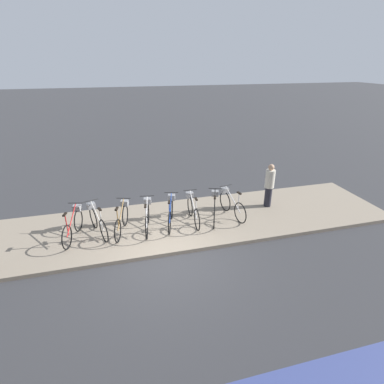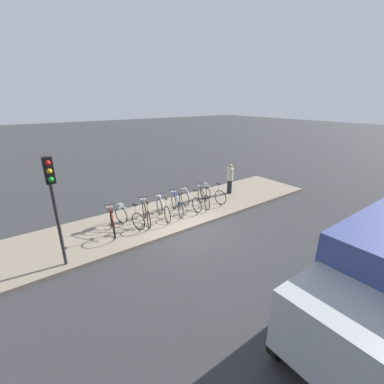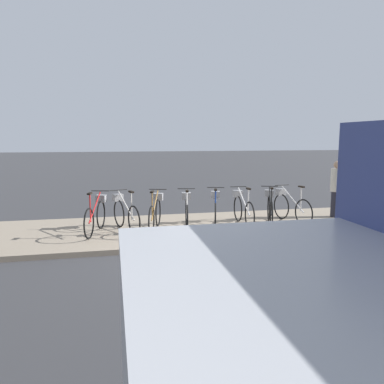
{
  "view_description": "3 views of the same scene",
  "coord_description": "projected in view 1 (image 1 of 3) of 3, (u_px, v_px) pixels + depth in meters",
  "views": [
    {
      "loc": [
        -1.13,
        -7.03,
        5.17
      ],
      "look_at": [
        1.08,
        1.32,
        1.34
      ],
      "focal_mm": 28.0,
      "sensor_mm": 36.0,
      "label": 1
    },
    {
      "loc": [
        -5.43,
        -7.56,
        5.03
      ],
      "look_at": [
        0.78,
        0.87,
        1.25
      ],
      "focal_mm": 24.0,
      "sensor_mm": 36.0,
      "label": 2
    },
    {
      "loc": [
        -2.15,
        -7.68,
        2.43
      ],
      "look_at": [
        -0.3,
        1.11,
        1.12
      ],
      "focal_mm": 35.0,
      "sensor_mm": 36.0,
      "label": 3
    }
  ],
  "objects": [
    {
      "name": "pedestrian",
      "position": [
        269.0,
        185.0,
        10.94
      ],
      "size": [
        0.34,
        0.34,
        1.65
      ],
      "color": "#23232D",
      "rests_on": "sidewalk"
    },
    {
      "name": "parked_bicycle_3",
      "position": [
        147.0,
        216.0,
        9.6
      ],
      "size": [
        0.48,
        1.7,
        1.06
      ],
      "color": "black",
      "rests_on": "sidewalk"
    },
    {
      "name": "parked_bicycle_7",
      "position": [
        231.0,
        203.0,
        10.44
      ],
      "size": [
        0.48,
        1.7,
        1.06
      ],
      "color": "black",
      "rests_on": "sidewalk"
    },
    {
      "name": "parked_bicycle_5",
      "position": [
        193.0,
        209.0,
        10.05
      ],
      "size": [
        0.46,
        1.72,
        1.06
      ],
      "color": "black",
      "rests_on": "sidewalk"
    },
    {
      "name": "sidewalk",
      "position": [
        158.0,
        226.0,
        10.04
      ],
      "size": [
        16.28,
        3.38,
        0.12
      ],
      "color": "gray",
      "rests_on": "ground_plane"
    },
    {
      "name": "parked_bicycle_4",
      "position": [
        171.0,
        212.0,
        9.86
      ],
      "size": [
        0.6,
        1.67,
        1.06
      ],
      "color": "black",
      "rests_on": "sidewalk"
    },
    {
      "name": "parked_bicycle_0",
      "position": [
        73.0,
        224.0,
        9.12
      ],
      "size": [
        0.57,
        1.68,
        1.06
      ],
      "color": "black",
      "rests_on": "sidewalk"
    },
    {
      "name": "parked_bicycle_1",
      "position": [
        97.0,
        220.0,
        9.35
      ],
      "size": [
        0.69,
        1.63,
        1.06
      ],
      "color": "black",
      "rests_on": "sidewalk"
    },
    {
      "name": "parked_bicycle_6",
      "position": [
        215.0,
        207.0,
        10.16
      ],
      "size": [
        0.7,
        1.63,
        1.06
      ],
      "color": "black",
      "rests_on": "sidewalk"
    },
    {
      "name": "parked_bicycle_2",
      "position": [
        122.0,
        219.0,
        9.44
      ],
      "size": [
        0.61,
        1.67,
        1.06
      ],
      "color": "black",
      "rests_on": "sidewalk"
    },
    {
      "name": "ground_plane",
      "position": [
        167.0,
        257.0,
        8.57
      ],
      "size": [
        120.0,
        120.0,
        0.0
      ],
      "primitive_type": "plane",
      "color": "#38383A"
    }
  ]
}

